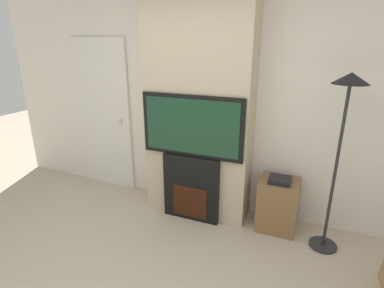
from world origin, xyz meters
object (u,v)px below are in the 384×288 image
fireplace (192,187)px  media_stand (278,204)px  television (192,126)px  floor_lamp (344,117)px

fireplace → media_stand: fireplace is taller
fireplace → media_stand: bearing=10.1°
television → floor_lamp: (1.47, 0.01, 0.24)m
floor_lamp → media_stand: size_ratio=2.78×
fireplace → floor_lamp: floor_lamp is taller
television → floor_lamp: size_ratio=0.66×
television → media_stand: bearing=10.2°
fireplace → floor_lamp: 1.76m
fireplace → television: television is taller
fireplace → media_stand: size_ratio=1.25×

